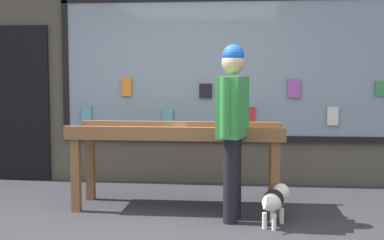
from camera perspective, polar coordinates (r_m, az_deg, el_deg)
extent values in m
plane|color=#2D2D33|center=(4.99, -3.07, -12.08)|extent=(40.00, 40.00, 0.00)
cube|color=#4C473D|center=(7.15, -0.17, 6.14)|extent=(8.27, 0.20, 3.20)
cube|color=gray|center=(6.98, 6.17, 5.44)|extent=(4.89, 0.03, 1.81)
cube|color=black|center=(7.03, 6.10, -1.96)|extent=(4.97, 0.06, 0.08)
cube|color=black|center=(7.38, -13.28, 5.32)|extent=(0.08, 0.06, 1.81)
cube|color=#5999A5|center=(7.27, -11.19, 0.58)|extent=(0.13, 0.03, 0.22)
cube|color=orange|center=(7.11, -6.98, 3.52)|extent=(0.13, 0.03, 0.24)
cube|color=#5999A5|center=(7.04, -2.61, 0.27)|extent=(0.14, 0.03, 0.22)
cube|color=black|center=(6.96, 1.47, 3.15)|extent=(0.16, 0.03, 0.18)
cube|color=red|center=(6.96, 6.01, 0.39)|extent=(0.17, 0.03, 0.24)
cube|color=#994CA5|center=(6.97, 10.82, 3.34)|extent=(0.16, 0.03, 0.24)
cube|color=silver|center=(7.05, 14.78, 0.41)|extent=(0.14, 0.03, 0.24)
cube|color=#338C4C|center=(7.15, 19.60, 3.17)|extent=(0.16, 0.03, 0.18)
cube|color=black|center=(7.65, -18.17, 1.69)|extent=(0.90, 0.04, 2.10)
cube|color=brown|center=(5.81, -12.27, -5.78)|extent=(0.09, 0.09, 0.78)
cube|color=brown|center=(5.54, 8.87, -6.24)|extent=(0.09, 0.09, 0.78)
cube|color=brown|center=(6.31, -10.77, -4.88)|extent=(0.09, 0.09, 0.78)
cube|color=brown|center=(6.07, 8.59, -5.25)|extent=(0.09, 0.09, 0.78)
cube|color=brown|center=(5.78, -1.62, -1.62)|extent=(2.29, 0.70, 0.04)
cube|color=brown|center=(5.46, -2.04, -1.38)|extent=(2.29, 0.07, 0.12)
cube|color=brown|center=(6.09, -1.24, -0.71)|extent=(2.29, 0.07, 0.12)
cube|color=#2659B2|center=(6.01, -11.38, -1.12)|extent=(0.20, 0.24, 0.03)
cube|color=red|center=(5.82, -8.20, -1.29)|extent=(0.17, 0.21, 0.03)
cube|color=silver|center=(5.73, -5.19, -1.37)|extent=(0.18, 0.22, 0.03)
cube|color=silver|center=(5.98, -1.32, -1.06)|extent=(0.14, 0.23, 0.03)
cube|color=orange|center=(5.62, 1.75, -1.50)|extent=(0.18, 0.21, 0.02)
cube|color=silver|center=(5.74, 4.90, -1.36)|extent=(0.17, 0.23, 0.02)
cube|color=black|center=(5.52, 8.50, -1.65)|extent=(0.17, 0.24, 0.03)
cylinder|color=black|center=(5.25, 4.10, -6.48)|extent=(0.14, 0.14, 0.84)
cylinder|color=black|center=(5.41, 4.55, -6.15)|extent=(0.14, 0.14, 0.84)
cube|color=#338C3F|center=(5.23, 4.38, 1.41)|extent=(0.32, 0.51, 0.59)
cylinder|color=#338C3F|center=(4.95, 3.54, 1.37)|extent=(0.09, 0.09, 0.56)
cylinder|color=#338C3F|center=(5.52, 5.14, 1.75)|extent=(0.09, 0.09, 0.56)
sphere|color=tan|center=(5.22, 4.41, 6.13)|extent=(0.23, 0.23, 0.23)
sphere|color=blue|center=(5.22, 4.42, 6.88)|extent=(0.22, 0.22, 0.22)
ellipsoid|color=white|center=(5.22, 8.68, -8.51)|extent=(0.32, 0.44, 0.19)
ellipsoid|color=black|center=(5.22, 8.68, -8.41)|extent=(0.27, 0.30, 0.20)
sphere|color=white|center=(5.44, 9.48, -7.57)|extent=(0.17, 0.17, 0.17)
cylinder|color=white|center=(5.00, 7.86, -8.78)|extent=(0.06, 0.10, 0.12)
cylinder|color=white|center=(5.36, 9.54, -10.05)|extent=(0.04, 0.04, 0.16)
cylinder|color=white|center=(5.39, 8.58, -9.96)|extent=(0.04, 0.04, 0.16)
cylinder|color=white|center=(5.14, 8.74, -10.71)|extent=(0.04, 0.04, 0.16)
cylinder|color=white|center=(5.17, 7.74, -10.60)|extent=(0.04, 0.04, 0.16)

